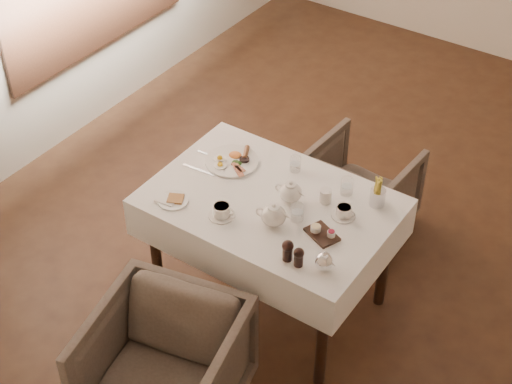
{
  "coord_description": "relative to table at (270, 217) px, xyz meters",
  "views": [
    {
      "loc": [
        1.59,
        -3.6,
        3.41
      ],
      "look_at": [
        -0.17,
        -1.02,
        0.82
      ],
      "focal_mm": 55.0,
      "sensor_mm": 36.0,
      "label": 1
    }
  ],
  "objects": [
    {
      "name": "fries_cup",
      "position": [
        0.48,
        0.28,
        0.19
      ],
      "size": [
        0.08,
        0.08,
        0.17
      ],
      "rotation": [
        0.0,
        0.0,
        -0.11
      ],
      "color": "silver",
      "rests_on": "table"
    },
    {
      "name": "silver_pot",
      "position": [
        0.49,
        -0.28,
        0.17
      ],
      "size": [
        0.13,
        0.12,
        0.12
      ],
      "primitive_type": null,
      "rotation": [
        0.0,
        0.0,
        -0.4
      ],
      "color": "white",
      "rests_on": "table"
    },
    {
      "name": "armchair_far",
      "position": [
        0.1,
        0.86,
        -0.35
      ],
      "size": [
        0.64,
        0.66,
        0.57
      ],
      "primitive_type": "imported",
      "rotation": [
        0.0,
        0.0,
        3.09
      ],
      "color": "#493D36",
      "rests_on": "ground"
    },
    {
      "name": "glass_right",
      "position": [
        0.3,
        0.27,
        0.16
      ],
      "size": [
        0.09,
        0.09,
        0.09
      ],
      "primitive_type": "cylinder",
      "rotation": [
        0.0,
        0.0,
        -0.36
      ],
      "color": "silver",
      "rests_on": "table"
    },
    {
      "name": "armchair_near",
      "position": [
        -0.0,
        -0.92,
        -0.31
      ],
      "size": [
        0.83,
        0.85,
        0.65
      ],
      "primitive_type": "imported",
      "rotation": [
        0.0,
        0.0,
        0.21
      ],
      "color": "#493D36",
      "rests_on": "ground"
    },
    {
      "name": "cutlery_fork",
      "position": [
        -0.49,
        0.13,
        0.12
      ],
      "size": [
        0.17,
        0.02,
        0.0
      ],
      "primitive_type": "cube",
      "rotation": [
        0.0,
        0.0,
        1.59
      ],
      "color": "silver",
      "rests_on": "table"
    },
    {
      "name": "creamer",
      "position": [
        0.24,
        0.15,
        0.16
      ],
      "size": [
        0.07,
        0.07,
        0.07
      ],
      "primitive_type": "cylinder",
      "rotation": [
        0.0,
        0.0,
        -0.08
      ],
      "color": "white",
      "rests_on": "table"
    },
    {
      "name": "pepper_mill_left",
      "position": [
        0.31,
        -0.32,
        0.18
      ],
      "size": [
        0.07,
        0.07,
        0.12
      ],
      "primitive_type": null,
      "rotation": [
        0.0,
        0.0,
        0.37
      ],
      "color": "black",
      "rests_on": "table"
    },
    {
      "name": "glass_mid",
      "position": [
        0.2,
        -0.05,
        0.16
      ],
      "size": [
        0.07,
        0.07,
        0.09
      ],
      "primitive_type": "cylinder",
      "rotation": [
        0.0,
        0.0,
        -0.02
      ],
      "color": "silver",
      "rests_on": "table"
    },
    {
      "name": "breakfast_plate",
      "position": [
        -0.36,
        0.16,
        0.13
      ],
      "size": [
        0.3,
        0.3,
        0.04
      ],
      "rotation": [
        0.0,
        0.0,
        0.02
      ],
      "color": "white",
      "rests_on": "table"
    },
    {
      "name": "teapot_front",
      "position": [
        0.12,
        -0.15,
        0.19
      ],
      "size": [
        0.2,
        0.18,
        0.14
      ],
      "primitive_type": null,
      "rotation": [
        0.0,
        0.0,
        0.28
      ],
      "color": "white",
      "rests_on": "table"
    },
    {
      "name": "side_plate",
      "position": [
        -0.42,
        -0.3,
        0.12
      ],
      "size": [
        0.17,
        0.16,
        0.02
      ],
      "rotation": [
        0.0,
        0.0,
        0.26
      ],
      "color": "white",
      "rests_on": "table"
    },
    {
      "name": "teapot_centre",
      "position": [
        0.09,
        0.05,
        0.18
      ],
      "size": [
        0.18,
        0.14,
        0.13
      ],
      "primitive_type": null,
      "rotation": [
        0.0,
        0.0,
        0.11
      ],
      "color": "white",
      "rests_on": "table"
    },
    {
      "name": "condiment_board",
      "position": [
        0.36,
        -0.08,
        0.13
      ],
      "size": [
        0.2,
        0.17,
        0.04
      ],
      "rotation": [
        0.0,
        0.0,
        -0.39
      ],
      "color": "black",
      "rests_on": "table"
    },
    {
      "name": "pepper_mill_right",
      "position": [
        0.37,
        -0.33,
        0.17
      ],
      "size": [
        0.06,
        0.06,
        0.11
      ],
      "primitive_type": null,
      "rotation": [
        0.0,
        0.0,
        -0.26
      ],
      "color": "black",
      "rests_on": "table"
    },
    {
      "name": "teacup_near",
      "position": [
        -0.14,
        -0.25,
        0.15
      ],
      "size": [
        0.14,
        0.14,
        0.07
      ],
      "rotation": [
        0.0,
        0.0,
        0.19
      ],
      "color": "white",
      "rests_on": "table"
    },
    {
      "name": "glass_left",
      "position": [
        -0.03,
        0.29,
        0.16
      ],
      "size": [
        0.07,
        0.07,
        0.09
      ],
      "primitive_type": "cylinder",
      "rotation": [
        0.0,
        0.0,
        0.16
      ],
      "color": "silver",
      "rests_on": "table"
    },
    {
      "name": "table",
      "position": [
        0.0,
        0.0,
        0.0
      ],
      "size": [
        1.28,
        0.88,
        0.75
      ],
      "color": "black",
      "rests_on": "ground"
    },
    {
      "name": "cutlery_knife",
      "position": [
        -0.47,
        -0.01,
        0.12
      ],
      "size": [
        0.21,
        0.03,
        0.0
      ],
      "primitive_type": "cube",
      "rotation": [
        0.0,
        0.0,
        1.66
      ],
      "color": "silver",
      "rests_on": "table"
    },
    {
      "name": "teacup_far",
      "position": [
        0.38,
        0.1,
        0.14
      ],
      "size": [
        0.13,
        0.13,
        0.06
      ],
      "rotation": [
        0.0,
        0.0,
        -0.0
      ],
      "color": "white",
      "rests_on": "table"
    }
  ]
}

